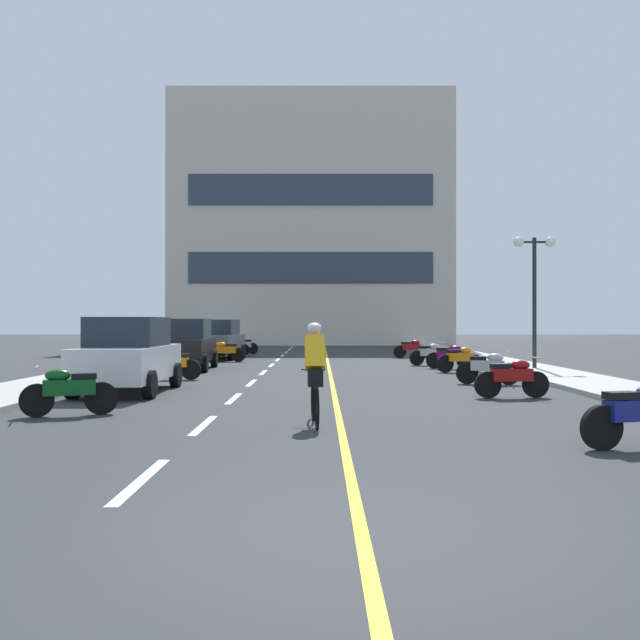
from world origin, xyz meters
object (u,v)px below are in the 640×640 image
(parked_car_far, at_px, (217,339))
(motorcycle_2, at_px, (510,377))
(motorcycle_6, at_px, (448,356))
(motorcycle_0, at_px, (636,413))
(motorcycle_9, at_px, (410,348))
(motorcycle_10, at_px, (231,346))
(parked_car_mid, at_px, (184,344))
(cyclist_rider, at_px, (313,371))
(motorcycle_7, at_px, (428,353))
(street_lamp_mid, at_px, (532,270))
(motorcycle_3, at_px, (486,367))
(motorcycle_11, at_px, (240,345))
(motorcycle_8, at_px, (224,351))
(motorcycle_1, at_px, (67,390))
(parked_car_near, at_px, (127,355))
(motorcycle_4, at_px, (171,364))
(motorcycle_5, at_px, (458,358))

(parked_car_far, xyz_separation_m, motorcycle_2, (8.98, -16.65, -0.44))
(motorcycle_6, bearing_deg, motorcycle_0, -91.60)
(motorcycle_9, height_order, motorcycle_10, same)
(parked_car_mid, relative_size, motorcycle_0, 2.54)
(cyclist_rider, bearing_deg, motorcycle_7, 74.50)
(street_lamp_mid, relative_size, parked_car_mid, 1.07)
(motorcycle_0, height_order, motorcycle_3, same)
(motorcycle_9, distance_m, motorcycle_11, 9.35)
(motorcycle_11, bearing_deg, motorcycle_9, -25.04)
(motorcycle_8, relative_size, cyclist_rider, 0.96)
(motorcycle_1, height_order, motorcycle_7, same)
(parked_car_mid, xyz_separation_m, cyclist_rider, (4.71, -13.35, -0.03))
(motorcycle_9, height_order, motorcycle_11, same)
(parked_car_mid, distance_m, motorcycle_8, 4.97)
(parked_car_far, xyz_separation_m, motorcycle_0, (8.96, -22.88, -0.44))
(street_lamp_mid, xyz_separation_m, parked_car_near, (-12.07, -7.42, -2.58))
(parked_car_far, relative_size, cyclist_rider, 2.43)
(motorcycle_9, bearing_deg, motorcycle_6, -87.14)
(parked_car_near, bearing_deg, motorcycle_11, 88.63)
(motorcycle_7, bearing_deg, motorcycle_9, 89.87)
(street_lamp_mid, distance_m, motorcycle_8, 13.13)
(motorcycle_3, xyz_separation_m, motorcycle_7, (-0.26, 8.45, 0.00))
(motorcycle_6, bearing_deg, motorcycle_11, 127.27)
(motorcycle_3, distance_m, motorcycle_6, 6.33)
(motorcycle_4, bearing_deg, motorcycle_8, 88.07)
(motorcycle_0, height_order, motorcycle_5, same)
(motorcycle_10, bearing_deg, cyclist_rider, -79.65)
(street_lamp_mid, bearing_deg, parked_car_far, 146.52)
(parked_car_mid, height_order, motorcycle_6, parked_car_mid)
(motorcycle_7, bearing_deg, motorcycle_5, -83.67)
(parked_car_mid, height_order, motorcycle_5, parked_car_mid)
(parked_car_near, relative_size, motorcycle_6, 2.53)
(motorcycle_5, height_order, motorcycle_11, same)
(street_lamp_mid, relative_size, motorcycle_11, 2.73)
(motorcycle_2, height_order, motorcycle_6, same)
(street_lamp_mid, height_order, cyclist_rider, street_lamp_mid)
(parked_car_mid, bearing_deg, motorcycle_0, -59.71)
(motorcycle_8, bearing_deg, motorcycle_4, -91.93)
(motorcycle_2, relative_size, motorcycle_3, 1.02)
(motorcycle_8, bearing_deg, motorcycle_3, -51.40)
(motorcycle_4, distance_m, motorcycle_9, 15.15)
(motorcycle_3, relative_size, motorcycle_11, 1.00)
(parked_car_far, distance_m, motorcycle_10, 3.02)
(motorcycle_0, height_order, motorcycle_6, same)
(parked_car_mid, distance_m, motorcycle_1, 12.29)
(parked_car_mid, distance_m, motorcycle_5, 9.65)
(motorcycle_9, xyz_separation_m, motorcycle_10, (-8.75, 2.22, 0.00))
(motorcycle_0, relative_size, motorcycle_10, 1.00)
(motorcycle_0, relative_size, cyclist_rider, 0.95)
(motorcycle_3, xyz_separation_m, motorcycle_6, (0.14, 6.33, 0.00))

